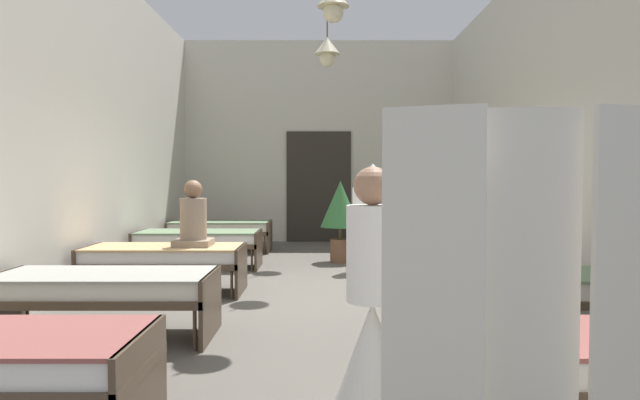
{
  "coord_description": "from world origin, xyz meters",
  "views": [
    {
      "loc": [
        0.03,
        -6.72,
        1.41
      ],
      "look_at": [
        0.0,
        -0.16,
        1.14
      ],
      "focal_mm": 31.24,
      "sensor_mm": 36.0,
      "label": 1
    }
  ],
  "objects": [
    {
      "name": "potted_plant",
      "position": [
        0.36,
        2.46,
        0.88
      ],
      "size": [
        0.65,
        0.65,
        1.35
      ],
      "color": "brown",
      "rests_on": "ground"
    },
    {
      "name": "bed_right_row_2",
      "position": [
        1.86,
        0.0,
        0.44
      ],
      "size": [
        1.9,
        0.84,
        0.57
      ],
      "color": "#473828",
      "rests_on": "ground"
    },
    {
      "name": "ground_plane",
      "position": [
        0.0,
        0.0,
        -0.05
      ],
      "size": [
        6.42,
        11.45,
        0.1
      ],
      "primitive_type": "cube",
      "color": "#59544C"
    },
    {
      "name": "bed_right_row_3",
      "position": [
        1.86,
        1.89,
        0.44
      ],
      "size": [
        1.9,
        0.84,
        0.57
      ],
      "color": "#473828",
      "rests_on": "ground"
    },
    {
      "name": "nurse_mid_aisle",
      "position": [
        0.33,
        -3.56,
        0.53
      ],
      "size": [
        0.52,
        0.52,
        1.49
      ],
      "rotation": [
        0.0,
        0.0,
        5.87
      ],
      "color": "white",
      "rests_on": "ground"
    },
    {
      "name": "bed_right_row_4",
      "position": [
        1.86,
        3.78,
        0.44
      ],
      "size": [
        1.9,
        0.84,
        0.57
      ],
      "color": "#473828",
      "rests_on": "ground"
    },
    {
      "name": "bed_left_row_2",
      "position": [
        -1.86,
        0.0,
        0.44
      ],
      "size": [
        1.9,
        0.84,
        0.57
      ],
      "color": "#473828",
      "rests_on": "ground"
    },
    {
      "name": "bed_left_row_4",
      "position": [
        -1.86,
        3.78,
        0.44
      ],
      "size": [
        1.9,
        0.84,
        0.57
      ],
      "color": "#473828",
      "rests_on": "ground"
    },
    {
      "name": "bed_left_row_3",
      "position": [
        -1.86,
        1.89,
        0.44
      ],
      "size": [
        1.9,
        0.84,
        0.57
      ],
      "color": "#473828",
      "rests_on": "ground"
    },
    {
      "name": "patient_seated_primary",
      "position": [
        -1.51,
        0.01,
        0.87
      ],
      "size": [
        0.44,
        0.44,
        0.8
      ],
      "color": "gray",
      "rests_on": "bed_left_row_2"
    },
    {
      "name": "nurse_near_aisle",
      "position": [
        0.66,
        1.63,
        0.53
      ],
      "size": [
        0.52,
        0.52,
        1.49
      ],
      "rotation": [
        0.0,
        0.0,
        5.85
      ],
      "color": "white",
      "rests_on": "ground"
    },
    {
      "name": "privacy_screen",
      "position": [
        0.91,
        -4.42,
        0.85
      ],
      "size": [
        1.25,
        0.17,
        1.7
      ],
      "rotation": [
        0.0,
        0.0,
        -0.05
      ],
      "color": "silver",
      "rests_on": "ground"
    },
    {
      "name": "room_shell",
      "position": [
        0.0,
        1.25,
        2.2
      ],
      "size": [
        6.22,
        11.05,
        4.37
      ],
      "color": "beige",
      "rests_on": "ground"
    },
    {
      "name": "bed_left_row_1",
      "position": [
        -1.86,
        -1.89,
        0.44
      ],
      "size": [
        1.9,
        0.84,
        0.57
      ],
      "color": "#473828",
      "rests_on": "ground"
    },
    {
      "name": "bed_right_row_1",
      "position": [
        1.86,
        -1.89,
        0.44
      ],
      "size": [
        1.9,
        0.84,
        0.57
      ],
      "color": "#473828",
      "rests_on": "ground"
    }
  ]
}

